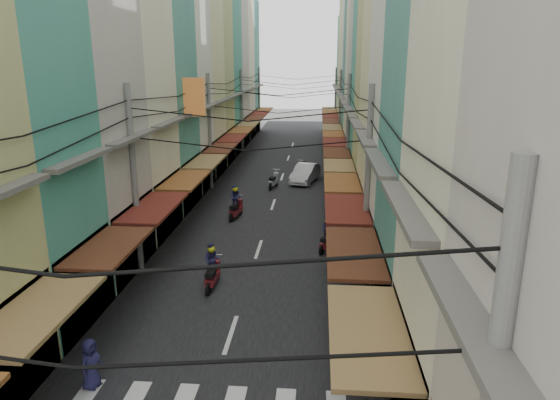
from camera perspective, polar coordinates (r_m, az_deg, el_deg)
The scene contains 14 objects.
ground at distance 19.51m, azimuth -4.61°, elevation -12.09°, with size 160.00×160.00×0.00m, color slate.
road at distance 38.23m, azimuth 0.03°, elevation 1.98°, with size 10.00×80.00×0.02m, color black.
sidewalk_left at distance 39.25m, azimuth -9.48°, elevation 2.16°, with size 3.00×80.00×0.06m, color slate.
sidewalk_right at distance 38.29m, azimuth 9.78°, elevation 1.80°, with size 3.00×80.00×0.06m, color slate.
building_row_left at distance 35.28m, azimuth -13.92°, elevation 16.40°, with size 7.80×67.67×23.70m.
building_row_right at distance 33.85m, azimuth 13.57°, elevation 15.85°, with size 7.80×68.98×22.59m.
utility_poles at distance 32.26m, azimuth -0.66°, elevation 11.28°, with size 10.20×66.13×8.20m.
white_car at distance 38.56m, azimuth 2.88°, elevation 2.07°, with size 4.87×1.91×1.72m, color silver.
bicycle at distance 17.34m, azimuth 20.14°, elevation -16.94°, with size 0.54×1.44×0.99m, color black.
moving_scooters at distance 28.71m, azimuth -1.20°, elevation -1.57°, with size 6.18×24.47×2.01m.
parked_scooters at distance 15.54m, azimuth 9.73°, elevation -18.19°, with size 12.68×13.13×1.00m.
pedestrians at distance 22.84m, azimuth -14.99°, elevation -5.44°, with size 13.35×23.18×2.21m.
market_umbrella at distance 13.47m, azimuth 17.36°, elevation -17.29°, with size 2.05×2.05×2.16m.
traffic_sign at distance 15.95m, azimuth 12.76°, elevation -9.53°, with size 0.10×0.71×3.22m.
Camera 1 is at (2.87, -17.03, 9.08)m, focal length 32.00 mm.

